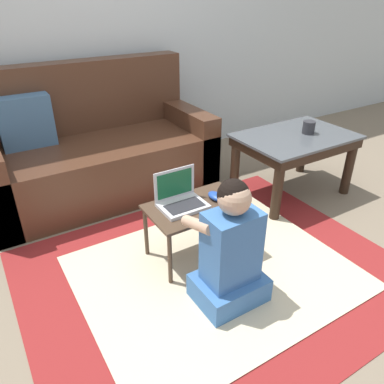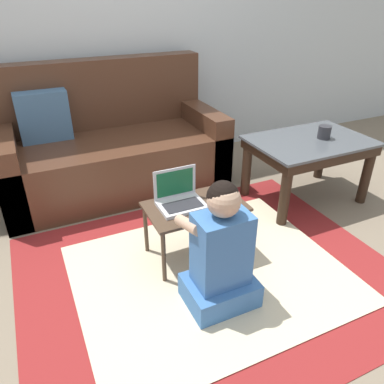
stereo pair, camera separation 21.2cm
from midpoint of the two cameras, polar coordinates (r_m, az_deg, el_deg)
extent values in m
plane|color=#7F705B|center=(2.27, 3.96, -10.28)|extent=(16.00, 16.00, 0.00)
cube|color=silver|center=(3.26, -10.23, 25.26)|extent=(9.00, 0.06, 2.50)
cube|color=maroon|center=(2.17, 5.66, -12.38)|extent=(2.04, 1.66, 0.01)
cube|color=beige|center=(2.17, 5.67, -12.28)|extent=(1.47, 1.20, 0.00)
cube|color=#4C2D1E|center=(2.99, -9.61, 4.36)|extent=(1.66, 0.81, 0.42)
cube|color=#4C2D1E|center=(3.13, -12.02, 14.46)|extent=(1.66, 0.18, 0.53)
cube|color=#4C2D1E|center=(2.88, -24.13, 2.74)|extent=(0.16, 0.81, 0.57)
cube|color=#4C2D1E|center=(3.22, 3.27, 7.93)|extent=(0.16, 0.81, 0.57)
cube|color=#426689|center=(2.93, -19.73, 10.75)|extent=(0.36, 0.14, 0.36)
cube|color=#4C5156|center=(2.84, 19.68, 7.33)|extent=(0.84, 0.58, 0.02)
cube|color=black|center=(2.86, 19.53, 6.52)|extent=(0.81, 0.55, 0.07)
cylinder|color=black|center=(2.55, 16.31, -0.51)|extent=(0.07, 0.07, 0.46)
cylinder|color=black|center=(3.06, 26.90, 2.38)|extent=(0.07, 0.07, 0.46)
cylinder|color=black|center=(2.87, 10.43, 3.63)|extent=(0.07, 0.07, 0.46)
cylinder|color=black|center=(3.33, 20.93, 5.72)|extent=(0.07, 0.07, 0.46)
cube|color=#4C3828|center=(2.12, 3.37, -2.30)|extent=(0.56, 0.34, 0.02)
cylinder|color=#4C3828|center=(2.01, -1.28, -10.09)|extent=(0.02, 0.02, 0.33)
cylinder|color=#4C3828|center=(2.23, 10.87, -6.42)|extent=(0.02, 0.02, 0.33)
cylinder|color=#4C3828|center=(2.23, -4.35, -5.77)|extent=(0.02, 0.02, 0.33)
cylinder|color=#4C3828|center=(2.43, 6.94, -2.85)|extent=(0.02, 0.02, 0.33)
cube|color=silver|center=(2.09, 1.31, -2.15)|extent=(0.26, 0.19, 0.02)
cube|color=#28282D|center=(2.07, 1.53, -2.10)|extent=(0.21, 0.11, 0.00)
cube|color=silver|center=(2.11, 0.24, 1.37)|extent=(0.26, 0.01, 0.18)
cube|color=#196038|center=(2.11, 0.28, 1.32)|extent=(0.22, 0.00, 0.15)
ellipsoid|color=#234CB2|center=(2.16, 6.49, -0.91)|extent=(0.07, 0.11, 0.04)
cube|color=#3D70B2|center=(1.98, 7.40, -14.80)|extent=(0.35, 0.27, 0.14)
cube|color=#3D70B2|center=(1.81, 7.92, -8.79)|extent=(0.26, 0.18, 0.38)
sphere|color=tan|center=(1.66, 8.53, -1.42)|extent=(0.16, 0.16, 0.16)
sphere|color=black|center=(1.66, 8.39, -0.86)|extent=(0.15, 0.15, 0.15)
cylinder|color=tan|center=(1.78, 2.91, -5.14)|extent=(0.06, 0.24, 0.13)
cylinder|color=tan|center=(1.89, 9.46, -3.33)|extent=(0.06, 0.24, 0.13)
cylinder|color=#2D2D33|center=(2.88, 21.56, 8.44)|extent=(0.09, 0.09, 0.09)
camera|label=1|loc=(0.11, -87.14, 1.58)|focal=35.00mm
camera|label=2|loc=(0.11, 92.86, -1.58)|focal=35.00mm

